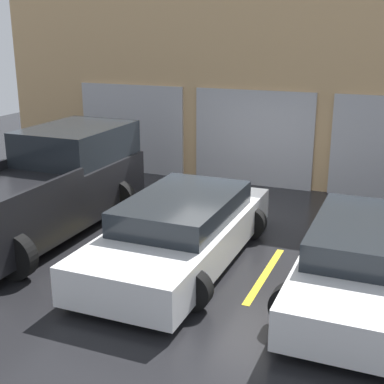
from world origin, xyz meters
name	(u,v)px	position (x,y,z in m)	size (l,w,h in m)	color
ground_plane	(221,222)	(0.00, 0.00, 0.00)	(28.00, 28.00, 0.00)	black
shophouse_building	(266,81)	(-0.01, 3.29, 2.61)	(14.96, 0.68, 5.32)	tan
pickup_truck	(46,188)	(-2.99, -1.77, 0.89)	(2.40, 5.29, 1.91)	black
sedan_white	(182,230)	(0.00, -2.04, 0.55)	(2.21, 4.76, 1.14)	white
sedan_side	(363,259)	(2.99, -2.04, 0.53)	(2.13, 4.61, 1.10)	white
parking_stripe_left	(106,247)	(-1.50, -2.07, 0.00)	(0.12, 2.20, 0.01)	gold
parking_stripe_centre	(265,275)	(1.50, -2.07, 0.00)	(0.12, 2.20, 0.01)	gold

